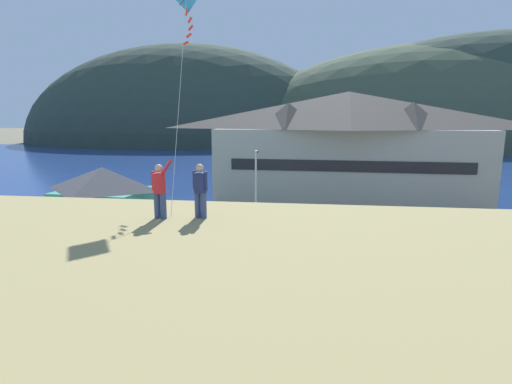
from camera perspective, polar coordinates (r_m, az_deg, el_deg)
ground_plane at (r=23.54m, az=-0.96°, el=-11.42°), size 600.00×600.00×0.00m
parking_lot_pad at (r=28.18m, az=0.55°, el=-7.57°), size 40.00×20.00×0.10m
bay_water at (r=82.14m, az=5.23°, el=4.28°), size 360.00×84.00×0.03m
far_hill_west_ridge at (r=147.39m, az=-9.99°, el=6.87°), size 115.17×68.27×67.10m
far_hill_east_peak at (r=144.82m, az=24.98°, el=6.00°), size 140.06×75.45×63.92m
far_hill_center_saddle at (r=146.51m, az=30.97°, el=5.53°), size 138.94×62.66×68.07m
harbor_lodge at (r=43.69m, az=12.74°, el=6.60°), size 29.03×10.54×11.42m
storage_shed_near_lot at (r=31.53m, az=-20.61°, el=-1.27°), size 7.03×5.78×5.26m
wharf_dock at (r=55.15m, az=3.83°, el=1.64°), size 3.20×11.38×0.70m
moored_boat_wharfside at (r=55.84m, az=0.51°, el=2.16°), size 2.24×6.05×2.16m
moored_boat_outer_mooring at (r=54.92m, az=7.41°, el=1.93°), size 2.61×6.97×2.16m
moored_boat_inner_slip at (r=56.69m, az=0.27°, el=2.28°), size 3.14×8.08×2.16m
parked_car_back_row_right at (r=23.09m, az=10.14°, el=-9.21°), size 4.31×2.28×1.82m
parked_car_mid_row_far at (r=25.47m, az=28.32°, el=-8.45°), size 4.25×2.14×1.82m
parked_car_front_row_end at (r=25.16m, az=-15.95°, el=-7.80°), size 4.26×2.17×1.82m
parked_car_corner_spot at (r=30.22m, az=24.31°, el=-5.27°), size 4.23×2.12×1.82m
parking_light_pole at (r=32.85m, az=-0.01°, el=1.47°), size 0.24×0.78×6.05m
person_kite_flyer at (r=13.11m, az=-13.45°, el=0.40°), size 0.60×0.62×1.86m
person_companion at (r=12.95m, az=-7.88°, el=0.41°), size 0.52×0.40×1.74m
flying_kite at (r=19.40m, az=-9.83°, el=24.34°), size 1.69×6.18×8.99m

